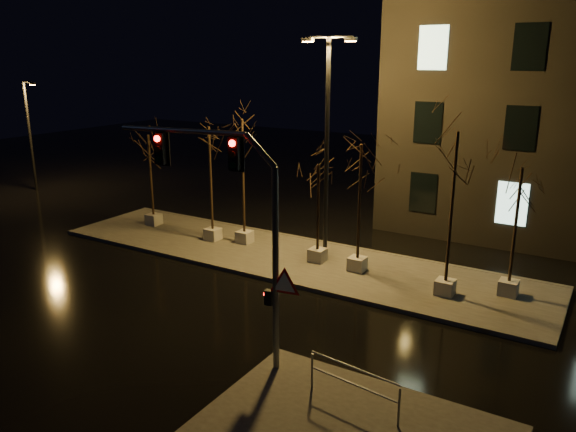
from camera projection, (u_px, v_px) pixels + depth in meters
The scene contains 13 objects.
ground at pixel (196, 310), 19.35m from camera, with size 90.00×90.00×0.00m, color black.
median at pixel (286, 257), 24.27m from camera, with size 22.00×5.00×0.15m, color #403E39.
tree_0 at pixel (149, 155), 27.71m from camera, with size 1.80×1.80×4.71m.
tree_1 at pixel (210, 152), 25.18m from camera, with size 1.80×1.80×5.44m.
tree_2 at pixel (243, 147), 24.69m from camera, with size 1.80×1.80×5.83m.
tree_3 at pixel (318, 187), 22.67m from camera, with size 1.80×1.80×4.21m.
tree_4 at pixel (360, 173), 21.46m from camera, with size 1.80×1.80×5.22m.
tree_5 at pixel (455, 170), 19.01m from camera, with size 1.80×1.80×6.04m.
tree_6 at pixel (519, 197), 19.23m from camera, with size 1.80×1.80×4.78m.
traffic_signal_mast at pixel (239, 216), 14.72m from camera, with size 5.24×0.88×6.46m.
streetlight_main at pixel (327, 136), 22.43m from camera, with size 2.26×0.38×9.04m.
streetlight_far at pixel (30, 131), 35.80m from camera, with size 1.37×0.36×6.95m.
guard_rail_a at pixel (353, 381), 13.57m from camera, with size 2.51×0.38×1.09m.
Camera 1 is at (11.91, -13.51, 8.41)m, focal length 35.00 mm.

